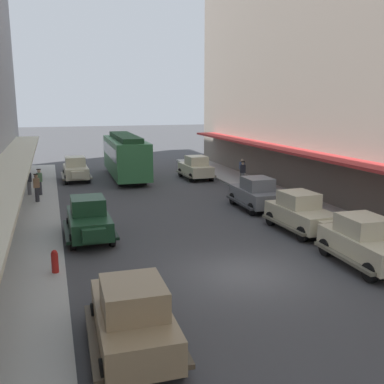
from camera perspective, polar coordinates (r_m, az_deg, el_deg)
The scene contains 16 objects.
ground_plane at distance 15.97m, azimuth 6.69°, elevation -10.51°, with size 200.00×200.00×0.00m, color #424244.
sidewalk_left at distance 14.74m, azimuth -21.71°, elevation -12.94°, with size 3.00×60.00×0.15m, color #B7B5AD.
parked_car_0 at distance 34.73m, azimuth 0.47°, elevation 3.25°, with size 2.21×4.29×1.84m.
parked_car_1 at distance 20.04m, azimuth -13.22°, elevation -3.30°, with size 2.16×4.27×1.84m.
parked_car_2 at distance 25.21m, azimuth 8.23°, elevation -0.07°, with size 2.21×4.29×1.84m.
parked_car_3 at distance 11.15m, azimuth -7.71°, elevation -15.43°, with size 2.22×4.29×1.84m.
parked_car_4 at distance 35.09m, azimuth -14.82°, elevation 2.95°, with size 2.18×4.28×1.84m.
parked_car_5 at distance 17.56m, azimuth 21.54°, elevation -5.93°, with size 2.28×4.31×1.84m.
parked_car_6 at distance 21.23m, azimuth 13.89°, elevation -2.49°, with size 2.26×4.30×1.84m.
streetcar at distance 35.36m, azimuth -8.60°, elevation 4.84°, with size 2.72×9.65×3.46m.
fire_hydrant at distance 16.19m, azimuth -17.34°, elevation -8.54°, with size 0.24×0.24×0.82m.
pedestrian_0 at distance 29.90m, azimuth -20.37°, elevation 1.29°, with size 0.36×0.28×1.67m.
pedestrian_1 at distance 29.65m, azimuth -19.14°, elevation 1.29°, with size 0.36×0.28×1.67m.
pedestrian_2 at distance 33.43m, azimuth 6.49°, elevation 2.92°, with size 0.36×0.24×1.64m.
pedestrian_3 at distance 31.77m, azimuth 6.58°, elevation 2.51°, with size 0.36×0.28×1.67m.
pedestrian_4 at distance 27.66m, azimuth -19.47°, elevation 0.56°, with size 0.36×0.28×1.67m.
Camera 1 is at (-6.22, -13.44, 5.99)m, focal length 41.20 mm.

